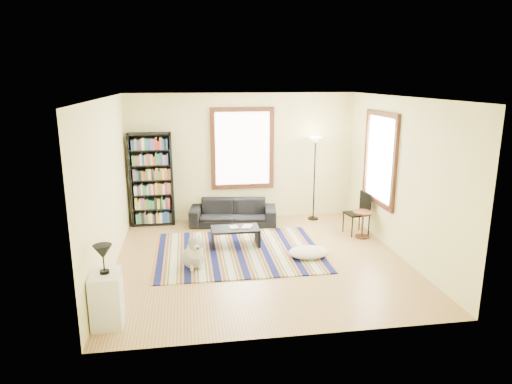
{
  "coord_description": "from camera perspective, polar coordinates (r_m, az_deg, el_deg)",
  "views": [
    {
      "loc": [
        -1.21,
        -7.42,
        3.1
      ],
      "look_at": [
        0.0,
        0.5,
        1.1
      ],
      "focal_mm": 32.0,
      "sensor_mm": 36.0,
      "label": 1
    }
  ],
  "objects": [
    {
      "name": "folding_chair",
      "position": [
        9.49,
        12.44,
        -2.66
      ],
      "size": [
        0.48,
        0.47,
        0.86
      ],
      "primitive_type": "cube",
      "rotation": [
        0.0,
        0.0,
        0.17
      ],
      "color": "black",
      "rests_on": "floor"
    },
    {
      "name": "book_a",
      "position": [
        8.62,
        -3.29,
        -4.47
      ],
      "size": [
        0.23,
        0.18,
        0.02
      ],
      "primitive_type": "imported",
      "rotation": [
        0.0,
        0.0,
        0.17
      ],
      "color": "beige",
      "rests_on": "coffee_table"
    },
    {
      "name": "side_table",
      "position": [
        9.35,
        13.17,
        -3.97
      ],
      "size": [
        0.47,
        0.47,
        0.54
      ],
      "primitive_type": "cylinder",
      "rotation": [
        0.0,
        0.0,
        0.18
      ],
      "color": "#451B11",
      "rests_on": "floor"
    },
    {
      "name": "book_b",
      "position": [
        8.69,
        -1.67,
        -4.3
      ],
      "size": [
        0.25,
        0.29,
        0.02
      ],
      "primitive_type": "imported",
      "rotation": [
        0.0,
        0.0,
        -0.38
      ],
      "color": "beige",
      "rests_on": "coffee_table"
    },
    {
      "name": "window_right",
      "position": [
        9.13,
        15.26,
        4.07
      ],
      "size": [
        0.06,
        1.2,
        1.6
      ],
      "primitive_type": "cube",
      "color": "white",
      "rests_on": "wall_right"
    },
    {
      "name": "window_back",
      "position": [
        10.07,
        -1.7,
        5.45
      ],
      "size": [
        1.2,
        0.06,
        1.6
      ],
      "primitive_type": "cube",
      "color": "white",
      "rests_on": "wall_back"
    },
    {
      "name": "floor",
      "position": [
        8.15,
        0.54,
        -8.72
      ],
      "size": [
        5.0,
        5.0,
        0.1
      ],
      "primitive_type": "cube",
      "color": "tan",
      "rests_on": "ground"
    },
    {
      "name": "white_cabinet",
      "position": [
        6.32,
        -18.15,
        -12.53
      ],
      "size": [
        0.4,
        0.52,
        0.7
      ],
      "primitive_type": "cube",
      "rotation": [
        0.0,
        0.0,
        0.04
      ],
      "color": "white",
      "rests_on": "floor"
    },
    {
      "name": "floor_lamp",
      "position": [
        10.19,
        7.3,
        1.62
      ],
      "size": [
        0.37,
        0.37,
        1.86
      ],
      "primitive_type": null,
      "rotation": [
        0.0,
        0.0,
        -0.29
      ],
      "color": "black",
      "rests_on": "floor"
    },
    {
      "name": "wall_front",
      "position": [
        5.29,
        5.01,
        -4.76
      ],
      "size": [
        5.0,
        0.1,
        2.8
      ],
      "primitive_type": "cube",
      "color": "#F5F0A5",
      "rests_on": "floor"
    },
    {
      "name": "wall_right",
      "position": [
        8.49,
        17.82,
        1.79
      ],
      "size": [
        0.1,
        5.0,
        2.8
      ],
      "primitive_type": "cube",
      "color": "#F5F0A5",
      "rests_on": "floor"
    },
    {
      "name": "coffee_table",
      "position": [
        8.69,
        -2.61,
        -5.63
      ],
      "size": [
        0.99,
        0.7,
        0.36
      ],
      "primitive_type": "cube",
      "rotation": [
        0.0,
        0.0,
        -0.24
      ],
      "color": "black",
      "rests_on": "floor"
    },
    {
      "name": "sofa",
      "position": [
        9.92,
        -2.89,
        -2.56
      ],
      "size": [
        1.93,
        0.98,
        0.54
      ],
      "primitive_type": "imported",
      "rotation": [
        0.0,
        0.0,
        -0.14
      ],
      "color": "black",
      "rests_on": "floor"
    },
    {
      "name": "wall_left",
      "position": [
        7.72,
        -18.45,
        0.58
      ],
      "size": [
        0.1,
        5.0,
        2.8
      ],
      "primitive_type": "cube",
      "color": "#F5F0A5",
      "rests_on": "floor"
    },
    {
      "name": "wall_back",
      "position": [
        10.18,
        -1.75,
        4.41
      ],
      "size": [
        5.0,
        0.1,
        2.8
      ],
      "primitive_type": "cube",
      "color": "#F5F0A5",
      "rests_on": "floor"
    },
    {
      "name": "ceiling",
      "position": [
        7.52,
        0.59,
        12.12
      ],
      "size": [
        5.0,
        5.0,
        0.1
      ],
      "primitive_type": "cube",
      "color": "white",
      "rests_on": "floor"
    },
    {
      "name": "bookshelf",
      "position": [
        9.99,
        -12.91,
        1.53
      ],
      "size": [
        0.9,
        0.3,
        2.0
      ],
      "primitive_type": "cube",
      "color": "black",
      "rests_on": "floor"
    },
    {
      "name": "rug",
      "position": [
        8.44,
        -2.12,
        -7.47
      ],
      "size": [
        3.0,
        2.4,
        0.02
      ],
      "primitive_type": "cube",
      "color": "#0D1243",
      "rests_on": "floor"
    },
    {
      "name": "dog",
      "position": [
        7.77,
        -7.87,
        -7.24
      ],
      "size": [
        0.54,
        0.68,
        0.6
      ],
      "primitive_type": null,
      "rotation": [
        0.0,
        0.0,
        0.2
      ],
      "color": "#B8B8B8",
      "rests_on": "floor"
    },
    {
      "name": "table_lamp",
      "position": [
        6.1,
        -18.53,
        -7.98
      ],
      "size": [
        0.3,
        0.3,
        0.38
      ],
      "primitive_type": null,
      "rotation": [
        0.0,
        0.0,
        -0.27
      ],
      "color": "black",
      "rests_on": "white_cabinet"
    },
    {
      "name": "floor_cushion",
      "position": [
        8.24,
        6.57,
        -7.49
      ],
      "size": [
        0.88,
        0.79,
        0.18
      ],
      "primitive_type": "ellipsoid",
      "rotation": [
        0.0,
        0.0,
        -0.42
      ],
      "color": "white",
      "rests_on": "floor"
    }
  ]
}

